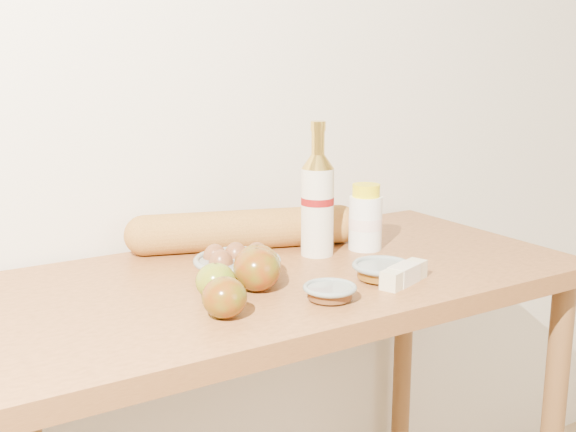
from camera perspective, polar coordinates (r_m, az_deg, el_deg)
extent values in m
cube|color=silver|center=(1.66, -6.71, 11.88)|extent=(3.50, 0.02, 2.60)
cube|color=#AC6C37|center=(1.44, -0.63, -5.21)|extent=(1.20, 0.60, 0.04)
cylinder|color=brown|center=(2.10, 8.99, -12.57)|extent=(0.05, 0.05, 0.86)
cylinder|color=beige|center=(1.53, 2.34, 0.32)|extent=(0.09, 0.09, 0.19)
cylinder|color=maroon|center=(1.53, 2.34, 1.22)|extent=(0.09, 0.09, 0.02)
cone|color=gold|center=(1.51, 2.37, 4.33)|extent=(0.09, 0.09, 0.03)
cylinder|color=gold|center=(1.51, 2.39, 5.82)|extent=(0.04, 0.04, 0.05)
cylinder|color=gold|center=(1.50, 2.40, 7.12)|extent=(0.04, 0.04, 0.02)
cylinder|color=white|center=(1.59, 6.13, -0.54)|extent=(0.09, 0.09, 0.12)
cylinder|color=#FEDED5|center=(1.59, 6.13, -0.54)|extent=(0.09, 0.09, 0.03)
cylinder|color=#FFE90D|center=(1.58, 6.20, 2.03)|extent=(0.07, 0.07, 0.03)
torus|color=gray|center=(1.40, -4.04, -3.50)|extent=(0.22, 0.22, 0.01)
ellipsoid|color=brown|center=(1.38, -5.31, -3.85)|extent=(0.06, 0.06, 0.06)
ellipsoid|color=brown|center=(1.39, -2.66, -3.75)|extent=(0.06, 0.06, 0.06)
ellipsoid|color=brown|center=(1.43, -4.14, -3.25)|extent=(0.06, 0.06, 0.06)
ellipsoid|color=brown|center=(1.42, -5.78, -3.38)|extent=(0.06, 0.06, 0.06)
ellipsoid|color=brown|center=(1.43, -2.47, -3.25)|extent=(0.06, 0.06, 0.06)
cylinder|color=#C88C3D|center=(1.59, -3.41, -1.07)|extent=(0.44, 0.22, 0.09)
sphere|color=#C88C3D|center=(1.57, -11.28, -1.52)|extent=(0.11, 0.11, 0.09)
sphere|color=#C88C3D|center=(1.64, 4.09, -0.63)|extent=(0.11, 0.11, 0.09)
ellipsoid|color=olive|center=(1.28, -5.74, -5.15)|extent=(0.08, 0.08, 0.07)
cylinder|color=#482D18|center=(1.27, -5.76, -3.96)|extent=(0.01, 0.01, 0.01)
ellipsoid|color=maroon|center=(1.19, -5.04, -6.43)|extent=(0.09, 0.09, 0.07)
cylinder|color=#4D3619|center=(1.18, -5.07, -5.09)|extent=(0.01, 0.01, 0.01)
ellipsoid|color=#910E07|center=(1.32, -2.47, -4.23)|extent=(0.11, 0.11, 0.08)
cylinder|color=#4F361A|center=(1.31, -2.49, -2.80)|extent=(0.01, 0.01, 0.01)
torus|color=gray|center=(1.27, 3.33, -5.66)|extent=(0.12, 0.12, 0.01)
cylinder|color=brown|center=(1.27, 3.32, -6.08)|extent=(0.10, 0.10, 0.02)
torus|color=gray|center=(1.39, 7.46, -3.90)|extent=(0.13, 0.13, 0.01)
cylinder|color=brown|center=(1.39, 7.44, -4.37)|extent=(0.11, 0.11, 0.02)
cube|color=beige|center=(1.38, 9.15, -4.59)|extent=(0.13, 0.08, 0.03)
cube|color=beige|center=(1.38, 9.15, -4.59)|extent=(0.07, 0.06, 0.04)
ellipsoid|color=#910E07|center=(1.34, -2.45, -3.97)|extent=(0.11, 0.11, 0.08)
cylinder|color=#4F361A|center=(1.33, -2.46, -2.56)|extent=(0.01, 0.01, 0.01)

